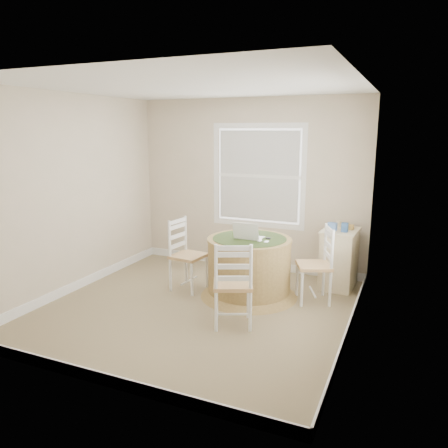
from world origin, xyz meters
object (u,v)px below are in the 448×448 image
at_px(round_table, 249,265).
at_px(chair_left, 189,256).
at_px(corner_chest, 339,258).
at_px(laptop, 249,236).
at_px(chair_right, 314,265).
at_px(chair_near, 233,284).

height_order(round_table, chair_left, chair_left).
relative_size(round_table, corner_chest, 1.55).
bearing_deg(round_table, corner_chest, 35.65).
bearing_deg(laptop, round_table, -107.75).
distance_m(chair_left, chair_right, 1.66).
bearing_deg(chair_left, laptop, -77.89).
relative_size(chair_left, laptop, 2.78).
height_order(chair_left, corner_chest, chair_left).
bearing_deg(chair_near, chair_left, -62.83).
distance_m(chair_right, corner_chest, 0.69).
height_order(chair_left, chair_right, same).
distance_m(chair_near, laptop, 0.94).
xyz_separation_m(chair_left, laptop, (0.83, 0.08, 0.33)).
xyz_separation_m(chair_right, corner_chest, (0.21, 0.65, -0.07)).
distance_m(round_table, chair_near, 0.90).
bearing_deg(corner_chest, chair_left, -150.35).
height_order(chair_left, chair_near, same).
bearing_deg(chair_right, round_table, -102.68).
distance_m(chair_right, laptop, 0.89).
distance_m(round_table, chair_left, 0.84).
bearing_deg(chair_near, round_table, -105.13).
xyz_separation_m(chair_left, chair_right, (1.64, 0.25, 0.00)).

